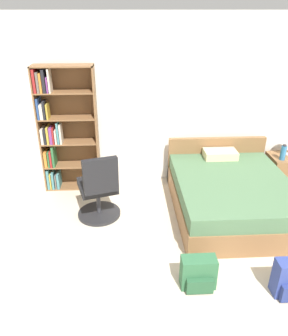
{
  "coord_description": "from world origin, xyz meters",
  "views": [
    {
      "loc": [
        -0.74,
        -1.75,
        2.61
      ],
      "look_at": [
        -0.53,
        1.98,
        0.79
      ],
      "focal_mm": 35.0,
      "sensor_mm": 36.0,
      "label": 1
    }
  ],
  "objects_px": {
    "bed": "(230,193)",
    "office_chair": "(99,191)",
    "bookshelf": "(61,130)",
    "nightstand": "(283,170)",
    "water_bottle": "(283,153)",
    "backpack_green": "(198,274)"
  },
  "relations": [
    {
      "from": "office_chair",
      "to": "backpack_green",
      "type": "height_order",
      "value": "office_chair"
    },
    {
      "from": "nightstand",
      "to": "backpack_green",
      "type": "height_order",
      "value": "nightstand"
    },
    {
      "from": "water_bottle",
      "to": "backpack_green",
      "type": "height_order",
      "value": "water_bottle"
    },
    {
      "from": "bed",
      "to": "office_chair",
      "type": "bearing_deg",
      "value": -176.45
    },
    {
      "from": "bookshelf",
      "to": "backpack_green",
      "type": "bearing_deg",
      "value": -53.02
    },
    {
      "from": "backpack_green",
      "to": "water_bottle",
      "type": "bearing_deg",
      "value": 49.61
    },
    {
      "from": "bookshelf",
      "to": "nightstand",
      "type": "relative_size",
      "value": 3.8
    },
    {
      "from": "water_bottle",
      "to": "office_chair",
      "type": "bearing_deg",
      "value": -166.08
    },
    {
      "from": "bookshelf",
      "to": "office_chair",
      "type": "relative_size",
      "value": 1.95
    },
    {
      "from": "bookshelf",
      "to": "office_chair",
      "type": "xyz_separation_m",
      "value": [
        0.6,
        -0.94,
        -0.53
      ]
    },
    {
      "from": "office_chair",
      "to": "water_bottle",
      "type": "relative_size",
      "value": 3.95
    },
    {
      "from": "nightstand",
      "to": "water_bottle",
      "type": "relative_size",
      "value": 2.03
    },
    {
      "from": "nightstand",
      "to": "backpack_green",
      "type": "relative_size",
      "value": 1.4
    },
    {
      "from": "nightstand",
      "to": "water_bottle",
      "type": "height_order",
      "value": "water_bottle"
    },
    {
      "from": "bed",
      "to": "office_chair",
      "type": "distance_m",
      "value": 1.84
    },
    {
      "from": "bookshelf",
      "to": "nightstand",
      "type": "bearing_deg",
      "value": -2.1
    },
    {
      "from": "bookshelf",
      "to": "bed",
      "type": "xyz_separation_m",
      "value": [
        2.43,
        -0.82,
        -0.69
      ]
    },
    {
      "from": "office_chair",
      "to": "water_bottle",
      "type": "bearing_deg",
      "value": 13.92
    },
    {
      "from": "office_chair",
      "to": "nightstand",
      "type": "distance_m",
      "value": 3.03
    },
    {
      "from": "office_chair",
      "to": "bookshelf",
      "type": "bearing_deg",
      "value": 122.52
    },
    {
      "from": "backpack_green",
      "to": "bookshelf",
      "type": "bearing_deg",
      "value": 126.98
    },
    {
      "from": "bed",
      "to": "bookshelf",
      "type": "bearing_deg",
      "value": 161.22
    }
  ]
}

